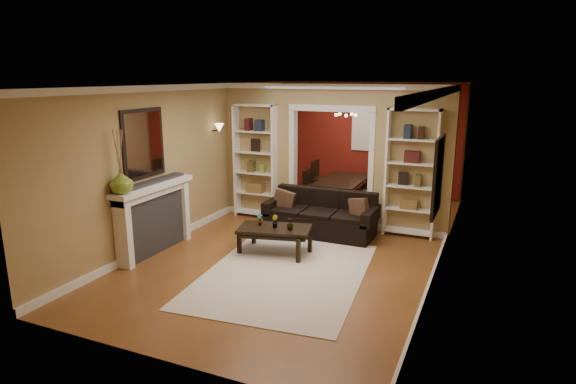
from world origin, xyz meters
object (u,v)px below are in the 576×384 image
at_px(coffee_table, 275,240).
at_px(bookshelf_right, 411,174).
at_px(sofa, 321,214).
at_px(dining_table, 344,192).
at_px(bookshelf_left, 256,162).
at_px(fireplace, 156,219).

distance_m(coffee_table, bookshelf_right, 2.73).
bearing_deg(coffee_table, bookshelf_right, 30.85).
xyz_separation_m(sofa, dining_table, (-0.22, 2.15, -0.10)).
bearing_deg(bookshelf_left, coffee_table, -54.91).
xyz_separation_m(sofa, bookshelf_left, (-1.61, 0.58, 0.75)).
bearing_deg(fireplace, bookshelf_left, 77.95).
bearing_deg(coffee_table, fireplace, -170.62).
height_order(bookshelf_left, fireplace, bookshelf_left).
relative_size(bookshelf_left, fireplace, 1.35).
distance_m(sofa, bookshelf_right, 1.76).
xyz_separation_m(coffee_table, fireplace, (-1.79, -0.75, 0.36)).
relative_size(coffee_table, bookshelf_left, 0.51).
bearing_deg(dining_table, fireplace, 154.72).
distance_m(coffee_table, fireplace, 1.98).
distance_m(fireplace, dining_table, 4.54).
bearing_deg(bookshelf_left, sofa, -19.76).
bearing_deg(bookshelf_right, sofa, -158.67).
height_order(bookshelf_left, dining_table, bookshelf_left).
height_order(sofa, bookshelf_right, bookshelf_right).
bearing_deg(dining_table, coffee_table, 177.60).
bearing_deg(bookshelf_left, bookshelf_right, 0.00).
distance_m(coffee_table, bookshelf_left, 2.37).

